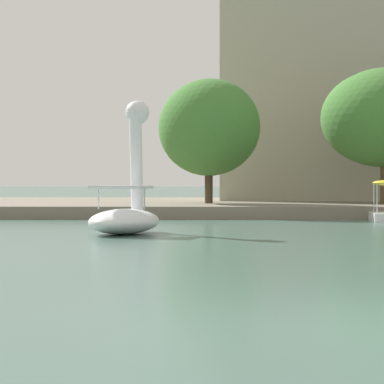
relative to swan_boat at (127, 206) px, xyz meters
name	(u,v)px	position (x,y,z in m)	size (l,w,h in m)	color
shore_bank_far	(237,206)	(3.87, 17.91, -0.53)	(134.61, 19.30, 0.49)	slate
swan_boat	(127,206)	(0.00, 0.00, 0.00)	(2.46, 3.27, 3.75)	white
tree_broadleaf_left	(209,128)	(2.40, 13.22, 3.09)	(6.36, 6.53, 5.53)	#423323
apartment_block	(379,97)	(11.76, 21.09, 5.28)	(16.98, 8.10, 11.13)	#B2A893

